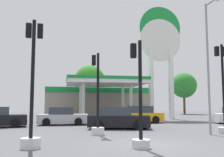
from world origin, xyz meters
TOP-DOWN VIEW (x-y plane):
  - ground_plane at (0.00, 0.00)m, footprint 90.00×90.00m
  - gas_station at (0.72, 22.24)m, footprint 12.78×12.92m
  - station_pole_sign at (6.93, 16.00)m, footprint 4.74×0.56m
  - car_0 at (0.08, 6.70)m, footprint 4.37×2.65m
  - car_2 at (2.99, 11.55)m, footprint 4.20×2.02m
  - car_4 at (-3.61, 10.63)m, footprint 3.99×1.98m
  - traffic_signal_0 at (5.44, 3.00)m, footprint 0.82×0.82m
  - traffic_signal_1 at (-0.75, -0.74)m, footprint 0.69×0.70m
  - traffic_signal_2 at (-1.79, 3.63)m, footprint 0.70×0.71m
  - traffic_signal_3 at (-4.80, 0.00)m, footprint 0.75×0.75m
  - tree_1 at (0.41, 28.99)m, footprint 4.74×4.74m
  - tree_2 at (16.01, 28.60)m, footprint 4.16×4.16m
  - corner_streetlamp at (4.26, 2.35)m, footprint 0.24×1.48m

SIDE VIEW (x-z plane):
  - ground_plane at x=0.00m, z-range 0.00..0.00m
  - car_4 at x=-3.61m, z-range -0.07..1.33m
  - car_0 at x=0.08m, z-range -0.07..1.39m
  - car_2 at x=2.99m, z-range -0.07..1.41m
  - traffic_signal_2 at x=-1.79m, z-range -1.04..3.43m
  - traffic_signal_1 at x=-0.75m, z-range -0.86..3.27m
  - traffic_signal_3 at x=-4.80m, z-range -0.90..4.04m
  - traffic_signal_0 at x=5.44m, z-range -0.98..4.16m
  - gas_station at x=0.72m, z-range -0.11..4.22m
  - corner_streetlamp at x=4.26m, z-range 0.71..8.05m
  - tree_2 at x=16.01m, z-range 1.30..8.09m
  - tree_1 at x=0.41m, z-range 1.39..9.05m
  - station_pole_sign at x=6.93m, z-range 1.77..14.33m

